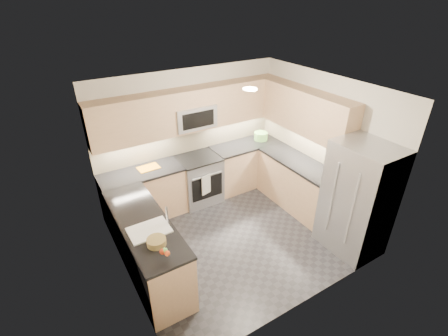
# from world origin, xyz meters

# --- Properties ---
(floor) EXTENTS (3.60, 3.20, 0.00)m
(floor) POSITION_xyz_m (0.00, 0.00, 0.00)
(floor) COLOR #242329
(floor) RESTS_ON ground
(ceiling) EXTENTS (3.60, 3.20, 0.02)m
(ceiling) POSITION_xyz_m (0.00, 0.00, 2.50)
(ceiling) COLOR beige
(ceiling) RESTS_ON wall_back
(wall_back) EXTENTS (3.60, 0.02, 2.50)m
(wall_back) POSITION_xyz_m (0.00, 1.60, 1.25)
(wall_back) COLOR beige
(wall_back) RESTS_ON floor
(wall_front) EXTENTS (3.60, 0.02, 2.50)m
(wall_front) POSITION_xyz_m (0.00, -1.60, 1.25)
(wall_front) COLOR beige
(wall_front) RESTS_ON floor
(wall_left) EXTENTS (0.02, 3.20, 2.50)m
(wall_left) POSITION_xyz_m (-1.80, 0.00, 1.25)
(wall_left) COLOR beige
(wall_left) RESTS_ON floor
(wall_right) EXTENTS (0.02, 3.20, 2.50)m
(wall_right) POSITION_xyz_m (1.80, 0.00, 1.25)
(wall_right) COLOR beige
(wall_right) RESTS_ON floor
(base_cab_back_left) EXTENTS (1.42, 0.60, 0.90)m
(base_cab_back_left) POSITION_xyz_m (-1.09, 1.30, 0.45)
(base_cab_back_left) COLOR tan
(base_cab_back_left) RESTS_ON floor
(base_cab_back_right) EXTENTS (1.42, 0.60, 0.90)m
(base_cab_back_right) POSITION_xyz_m (1.09, 1.30, 0.45)
(base_cab_back_right) COLOR tan
(base_cab_back_right) RESTS_ON floor
(base_cab_right) EXTENTS (0.60, 1.70, 0.90)m
(base_cab_right) POSITION_xyz_m (1.50, 0.15, 0.45)
(base_cab_right) COLOR tan
(base_cab_right) RESTS_ON floor
(base_cab_peninsula) EXTENTS (0.60, 2.00, 0.90)m
(base_cab_peninsula) POSITION_xyz_m (-1.50, 0.00, 0.45)
(base_cab_peninsula) COLOR tan
(base_cab_peninsula) RESTS_ON floor
(countertop_back_left) EXTENTS (1.42, 0.63, 0.04)m
(countertop_back_left) POSITION_xyz_m (-1.09, 1.30, 0.92)
(countertop_back_left) COLOR black
(countertop_back_left) RESTS_ON base_cab_back_left
(countertop_back_right) EXTENTS (1.42, 0.63, 0.04)m
(countertop_back_right) POSITION_xyz_m (1.09, 1.30, 0.92)
(countertop_back_right) COLOR black
(countertop_back_right) RESTS_ON base_cab_back_right
(countertop_right) EXTENTS (0.63, 1.70, 0.04)m
(countertop_right) POSITION_xyz_m (1.50, 0.15, 0.92)
(countertop_right) COLOR black
(countertop_right) RESTS_ON base_cab_right
(countertop_peninsula) EXTENTS (0.63, 2.00, 0.04)m
(countertop_peninsula) POSITION_xyz_m (-1.50, 0.00, 0.92)
(countertop_peninsula) COLOR black
(countertop_peninsula) RESTS_ON base_cab_peninsula
(upper_cab_back) EXTENTS (3.60, 0.35, 0.75)m
(upper_cab_back) POSITION_xyz_m (0.00, 1.43, 1.83)
(upper_cab_back) COLOR tan
(upper_cab_back) RESTS_ON wall_back
(upper_cab_right) EXTENTS (0.35, 1.95, 0.75)m
(upper_cab_right) POSITION_xyz_m (1.62, 0.28, 1.83)
(upper_cab_right) COLOR tan
(upper_cab_right) RESTS_ON wall_right
(backsplash_back) EXTENTS (3.60, 0.01, 0.51)m
(backsplash_back) POSITION_xyz_m (0.00, 1.60, 1.20)
(backsplash_back) COLOR tan
(backsplash_back) RESTS_ON wall_back
(backsplash_right) EXTENTS (0.01, 2.30, 0.51)m
(backsplash_right) POSITION_xyz_m (1.80, 0.45, 1.20)
(backsplash_right) COLOR tan
(backsplash_right) RESTS_ON wall_right
(gas_range) EXTENTS (0.76, 0.65, 0.91)m
(gas_range) POSITION_xyz_m (0.00, 1.28, 0.46)
(gas_range) COLOR #919398
(gas_range) RESTS_ON floor
(range_cooktop) EXTENTS (0.76, 0.65, 0.03)m
(range_cooktop) POSITION_xyz_m (0.00, 1.28, 0.92)
(range_cooktop) COLOR black
(range_cooktop) RESTS_ON gas_range
(oven_door_glass) EXTENTS (0.62, 0.02, 0.45)m
(oven_door_glass) POSITION_xyz_m (0.00, 0.95, 0.45)
(oven_door_glass) COLOR black
(oven_door_glass) RESTS_ON gas_range
(oven_handle) EXTENTS (0.60, 0.02, 0.02)m
(oven_handle) POSITION_xyz_m (0.00, 0.93, 0.72)
(oven_handle) COLOR #B2B5BA
(oven_handle) RESTS_ON gas_range
(microwave) EXTENTS (0.76, 0.40, 0.40)m
(microwave) POSITION_xyz_m (0.00, 1.40, 1.70)
(microwave) COLOR #ACAEB4
(microwave) RESTS_ON upper_cab_back
(microwave_door) EXTENTS (0.60, 0.01, 0.28)m
(microwave_door) POSITION_xyz_m (0.00, 1.20, 1.70)
(microwave_door) COLOR black
(microwave_door) RESTS_ON microwave
(refrigerator) EXTENTS (0.70, 0.90, 1.80)m
(refrigerator) POSITION_xyz_m (1.45, -1.15, 0.90)
(refrigerator) COLOR #97989E
(refrigerator) RESTS_ON floor
(fridge_handle_left) EXTENTS (0.02, 0.02, 1.20)m
(fridge_handle_left) POSITION_xyz_m (1.08, -1.33, 0.95)
(fridge_handle_left) COLOR #B2B5BA
(fridge_handle_left) RESTS_ON refrigerator
(fridge_handle_right) EXTENTS (0.02, 0.02, 1.20)m
(fridge_handle_right) POSITION_xyz_m (1.08, -0.97, 0.95)
(fridge_handle_right) COLOR #B2B5BA
(fridge_handle_right) RESTS_ON refrigerator
(sink_basin) EXTENTS (0.52, 0.38, 0.16)m
(sink_basin) POSITION_xyz_m (-1.50, -0.25, 0.88)
(sink_basin) COLOR white
(sink_basin) RESTS_ON base_cab_peninsula
(faucet) EXTENTS (0.03, 0.03, 0.28)m
(faucet) POSITION_xyz_m (-1.24, -0.25, 1.08)
(faucet) COLOR silver
(faucet) RESTS_ON countertop_peninsula
(utensil_bowl) EXTENTS (0.34, 0.34, 0.16)m
(utensil_bowl) POSITION_xyz_m (1.48, 1.31, 1.02)
(utensil_bowl) COLOR #65A647
(utensil_bowl) RESTS_ON countertop_back_right
(cutting_board) EXTENTS (0.38, 0.27, 0.01)m
(cutting_board) POSITION_xyz_m (-0.93, 1.36, 0.95)
(cutting_board) COLOR #C07912
(cutting_board) RESTS_ON countertop_back_left
(fruit_basket) EXTENTS (0.24, 0.24, 0.09)m
(fruit_basket) POSITION_xyz_m (-1.51, -0.54, 0.98)
(fruit_basket) COLOR olive
(fruit_basket) RESTS_ON countertop_peninsula
(fruit_apple) EXTENTS (0.07, 0.07, 0.07)m
(fruit_apple) POSITION_xyz_m (-1.53, -0.82, 1.05)
(fruit_apple) COLOR #AF2F14
(fruit_apple) RESTS_ON fruit_basket
(fruit_pear) EXTENTS (0.08, 0.08, 0.08)m
(fruit_pear) POSITION_xyz_m (-1.51, -0.82, 1.05)
(fruit_pear) COLOR #68C052
(fruit_pear) RESTS_ON fruit_basket
(dish_towel_check) EXTENTS (0.20, 0.07, 0.39)m
(dish_towel_check) POSITION_xyz_m (-0.04, 0.91, 0.55)
(dish_towel_check) COLOR silver
(dish_towel_check) RESTS_ON oven_handle
(fruit_orange) EXTENTS (0.07, 0.07, 0.07)m
(fruit_orange) POSITION_xyz_m (-1.50, -0.87, 1.05)
(fruit_orange) COLOR #E44C19
(fruit_orange) RESTS_ON fruit_basket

